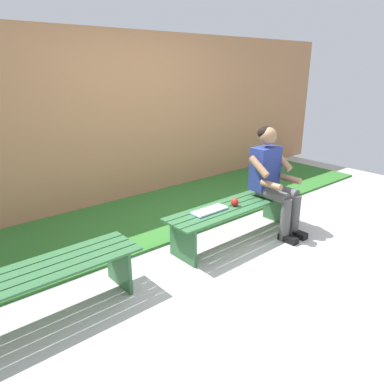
{
  "coord_description": "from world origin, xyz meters",
  "views": [
    {
      "loc": [
        2.78,
        2.56,
        1.86
      ],
      "look_at": [
        0.76,
        0.15,
        0.77
      ],
      "focal_mm": 33.93,
      "sensor_mm": 36.0,
      "label": 1
    }
  ],
  "objects_px": {
    "apple": "(235,202)",
    "book_open": "(210,211)",
    "bench_near": "(236,212)",
    "bench_far": "(35,283)",
    "person_seated": "(273,176)"
  },
  "relations": [
    {
      "from": "book_open",
      "to": "apple",
      "type": "bearing_deg",
      "value": 170.03
    },
    {
      "from": "bench_near",
      "to": "book_open",
      "type": "relative_size",
      "value": 4.27
    },
    {
      "from": "person_seated",
      "to": "apple",
      "type": "height_order",
      "value": "person_seated"
    },
    {
      "from": "bench_far",
      "to": "person_seated",
      "type": "bearing_deg",
      "value": 177.89
    },
    {
      "from": "bench_far",
      "to": "book_open",
      "type": "bearing_deg",
      "value": -179.24
    },
    {
      "from": "bench_far",
      "to": "apple",
      "type": "height_order",
      "value": "apple"
    },
    {
      "from": "apple",
      "to": "book_open",
      "type": "bearing_deg",
      "value": -9.32
    },
    {
      "from": "bench_near",
      "to": "person_seated",
      "type": "relative_size",
      "value": 1.44
    },
    {
      "from": "person_seated",
      "to": "apple",
      "type": "xyz_separation_m",
      "value": [
        0.55,
        -0.07,
        -0.2
      ]
    },
    {
      "from": "bench_near",
      "to": "apple",
      "type": "distance_m",
      "value": 0.15
    },
    {
      "from": "bench_far",
      "to": "bench_near",
      "type": "bearing_deg",
      "value": 180.0
    },
    {
      "from": "bench_near",
      "to": "book_open",
      "type": "bearing_deg",
      "value": -3.67
    },
    {
      "from": "bench_near",
      "to": "bench_far",
      "type": "xyz_separation_m",
      "value": [
        2.17,
        -0.0,
        -0.0
      ]
    },
    {
      "from": "person_seated",
      "to": "apple",
      "type": "bearing_deg",
      "value": -7.26
    },
    {
      "from": "apple",
      "to": "book_open",
      "type": "height_order",
      "value": "apple"
    }
  ]
}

